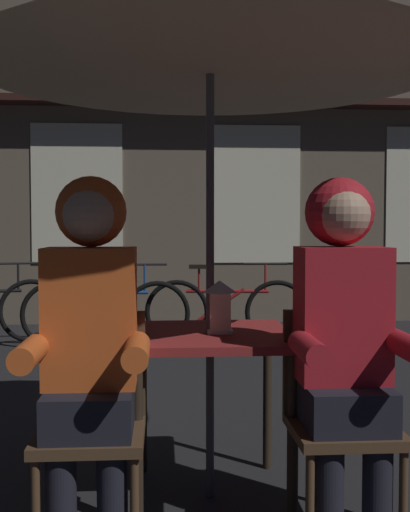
% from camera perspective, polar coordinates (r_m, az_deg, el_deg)
% --- Properties ---
extents(ground_plane, '(60.00, 60.00, 0.00)m').
position_cam_1_polar(ground_plane, '(3.06, 0.45, -20.59)').
color(ground_plane, '#232326').
extents(cafe_table, '(0.72, 0.72, 0.74)m').
position_cam_1_polar(cafe_table, '(2.87, 0.45, -8.80)').
color(cafe_table, maroon).
rests_on(cafe_table, ground_plane).
extents(patio_umbrella, '(2.10, 2.10, 2.31)m').
position_cam_1_polar(patio_umbrella, '(2.94, 0.46, 19.49)').
color(patio_umbrella, '#4C4C51').
rests_on(patio_umbrella, ground_plane).
extents(lantern, '(0.11, 0.11, 0.23)m').
position_cam_1_polar(lantern, '(2.82, 1.31, -4.41)').
color(lantern, white).
rests_on(lantern, cafe_table).
extents(chair_left, '(0.40, 0.40, 0.87)m').
position_cam_1_polar(chair_left, '(2.55, -10.02, -13.74)').
color(chair_left, '#513823').
rests_on(chair_left, ground_plane).
extents(chair_right, '(0.40, 0.40, 0.87)m').
position_cam_1_polar(chair_right, '(2.63, 11.85, -13.26)').
color(chair_right, '#513823').
rests_on(chair_right, ground_plane).
extents(person_left_hooded, '(0.45, 0.56, 1.40)m').
position_cam_1_polar(person_left_hooded, '(2.42, -10.24, -5.99)').
color(person_left_hooded, black).
rests_on(person_left_hooded, ground_plane).
extents(person_right_hooded, '(0.45, 0.56, 1.40)m').
position_cam_1_polar(person_right_hooded, '(2.50, 12.29, -5.73)').
color(person_right_hooded, black).
rests_on(person_right_hooded, ground_plane).
extents(shopfront_building, '(10.00, 0.93, 6.20)m').
position_cam_1_polar(shopfront_building, '(8.41, -3.42, 15.64)').
color(shopfront_building, '#6B5B4C').
rests_on(shopfront_building, ground_plane).
extents(bicycle_third, '(1.68, 0.09, 0.84)m').
position_cam_1_polar(bicycle_third, '(6.45, -8.87, -5.01)').
color(bicycle_third, black).
rests_on(bicycle_third, ground_plane).
extents(bicycle_fourth, '(1.68, 0.21, 0.84)m').
position_cam_1_polar(bicycle_fourth, '(6.52, 1.95, -4.89)').
color(bicycle_fourth, black).
rests_on(bicycle_fourth, ground_plane).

